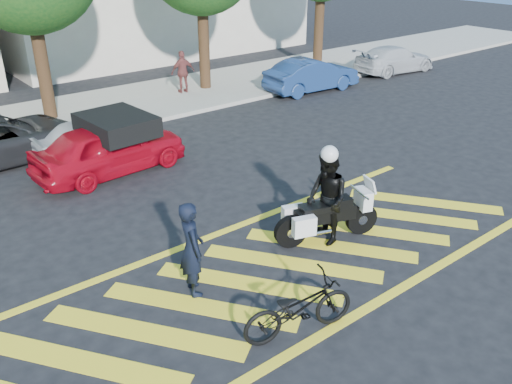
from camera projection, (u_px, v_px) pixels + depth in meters
ground at (273, 272)px, 10.57m from camera, size 90.00×90.00×0.00m
sidewalk at (52, 119)px, 18.97m from camera, size 60.00×5.00×0.15m
crosswalk at (271, 273)px, 10.55m from camera, size 12.33×4.00×0.01m
officer_bike at (192, 249)px, 9.62m from camera, size 0.60×0.76×1.83m
bicycle at (299, 308)px, 8.75m from camera, size 2.07×1.15×1.03m
police_motorcycle at (326, 216)px, 11.44m from camera, size 2.30×1.17×1.05m
officer_moto at (327, 199)px, 11.24m from camera, size 1.03×1.16×2.00m
red_convertible at (110, 148)px, 14.66m from camera, size 4.31×2.00×1.43m
parked_mid_left at (0, 140)px, 15.39m from camera, size 4.91×2.43×1.34m
parked_mid_right at (97, 137)px, 15.73m from camera, size 3.69×1.59×1.24m
parked_right at (312, 75)px, 22.33m from camera, size 4.19×1.72×1.35m
parked_far_right at (395, 59)px, 25.40m from camera, size 4.34×2.09×1.22m
pedestrian_right at (183, 72)px, 21.52m from camera, size 1.02×0.54×1.66m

